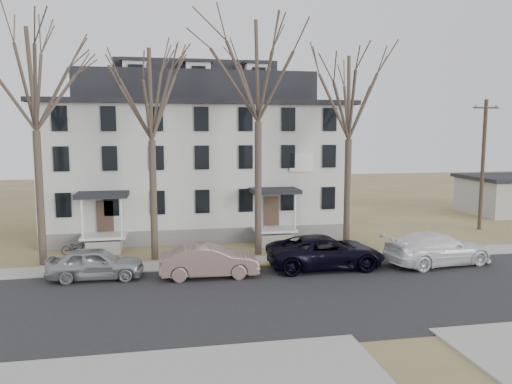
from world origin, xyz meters
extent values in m
plane|color=olive|center=(0.00, 0.00, 0.00)|extent=(120.00, 120.00, 0.00)
cube|color=#27272A|center=(0.00, 2.00, 0.00)|extent=(120.00, 10.00, 0.04)
cube|color=#A09F97|center=(0.00, 8.00, 0.00)|extent=(120.00, 2.00, 0.08)
cube|color=gold|center=(5.00, 7.10, 0.00)|extent=(14.00, 0.25, 0.06)
cube|color=slate|center=(-2.00, 18.00, 0.50)|extent=(20.00, 10.00, 1.00)
cube|color=beige|center=(-2.00, 18.00, 5.00)|extent=(20.00, 10.00, 8.00)
cube|color=black|center=(-2.00, 18.00, 9.10)|extent=(20.80, 10.80, 0.30)
cube|color=black|center=(-2.00, 18.00, 10.25)|extent=(16.00, 7.00, 2.00)
cube|color=black|center=(-2.00, 18.00, 11.65)|extent=(11.00, 4.50, 0.80)
cube|color=white|center=(-8.00, 12.04, 1.00)|extent=(2.60, 2.00, 0.16)
cube|color=white|center=(2.50, 12.04, 1.00)|extent=(2.60, 2.00, 0.16)
cube|color=white|center=(4.50, 12.92, 5.20)|extent=(1.60, 0.08, 1.20)
cylinder|color=#473B31|center=(-11.00, 9.80, 3.64)|extent=(0.40, 0.40, 7.28)
cylinder|color=#473B31|center=(-5.00, 9.80, 3.38)|extent=(0.40, 0.40, 6.76)
cylinder|color=#473B31|center=(1.00, 9.80, 3.90)|extent=(0.40, 0.40, 7.80)
cylinder|color=#473B31|center=(6.50, 9.80, 3.38)|extent=(0.40, 0.40, 6.76)
cylinder|color=#3D3023|center=(18.50, 14.00, 4.75)|extent=(0.28, 0.28, 9.50)
cube|color=#3D3023|center=(18.50, 14.00, 8.90)|extent=(2.00, 0.12, 0.12)
imported|color=#9E9FA2|center=(-7.79, 6.32, 0.78)|extent=(4.65, 2.00, 1.56)
imported|color=#81655E|center=(-2.29, 5.66, 0.81)|extent=(4.93, 1.83, 1.61)
imported|color=black|center=(3.93, 6.12, 0.86)|extent=(6.25, 2.93, 1.73)
imported|color=white|center=(10.14, 5.65, 0.88)|extent=(6.31, 3.26, 1.75)
imported|color=black|center=(-9.56, 11.57, 0.44)|extent=(1.76, 0.99, 0.88)
camera|label=1|loc=(-4.50, -18.55, 7.32)|focal=35.00mm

